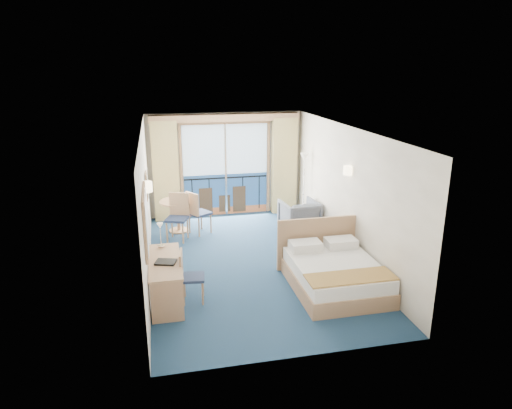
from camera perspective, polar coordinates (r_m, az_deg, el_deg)
name	(u,v)px	position (r m, az deg, el deg)	size (l,w,h in m)	color
floor	(251,262)	(9.38, -0.64, -7.17)	(6.50, 6.50, 0.00)	navy
room_walls	(251,177)	(8.81, -0.68, 3.44)	(4.04, 6.54, 2.72)	beige
balcony_door	(226,172)	(12.04, -3.83, 4.01)	(2.36, 0.03, 2.52)	navy
curtain_left	(166,172)	(11.74, -11.22, 4.05)	(0.65, 0.22, 2.55)	tan
curtain_right	(284,166)	(12.19, 3.54, 4.82)	(0.65, 0.22, 2.55)	tan
pelmet	(225,118)	(11.68, -3.85, 10.77)	(3.80, 0.25, 0.18)	tan
mirror	(146,220)	(7.26, -13.61, -1.92)	(0.05, 1.25, 0.95)	tan
wall_print	(147,186)	(9.12, -13.50, 2.28)	(0.04, 0.42, 0.52)	tan
sconce_left	(147,187)	(8.04, -13.46, 2.17)	(0.18, 0.18, 0.18)	beige
sconce_right	(348,170)	(9.23, 11.42, 4.20)	(0.18, 0.18, 0.18)	beige
bed	(334,273)	(8.38, 9.74, -8.38)	(1.63, 1.94, 1.03)	tan
nightstand	(331,240)	(9.83, 9.39, -4.45)	(0.43, 0.41, 0.57)	tan
phone	(331,226)	(9.76, 9.30, -2.61)	(0.16, 0.13, 0.07)	silver
armchair	(299,216)	(10.96, 5.44, -1.45)	(0.83, 0.85, 0.77)	#484D57
floor_lamp	(304,170)	(11.45, 6.05, 4.30)	(0.24, 0.24, 1.77)	silver
desk	(167,289)	(7.58, -11.12, -10.36)	(0.53, 1.54, 0.72)	tan
desk_chair	(188,274)	(7.79, -8.51, -8.53)	(0.44, 0.43, 0.91)	#212E4D
folder	(166,262)	(7.72, -11.21, -7.06)	(0.33, 0.25, 0.03)	black
desk_lamp	(160,230)	(8.26, -11.88, -3.14)	(0.12, 0.12, 0.44)	silver
round_table	(178,208)	(11.03, -9.72, -0.44)	(0.85, 0.85, 0.77)	tan
table_chair_a	(197,210)	(10.78, -7.43, -0.74)	(0.62, 0.62, 1.04)	#212E4D
table_chair_b	(178,214)	(10.53, -9.73, -1.16)	(0.59, 0.60, 1.07)	#212E4D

